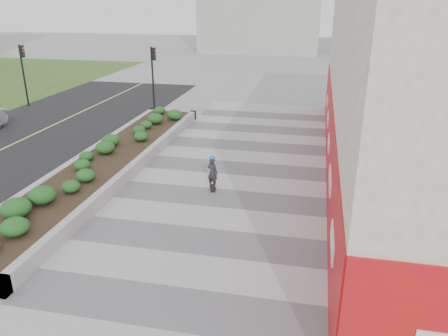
% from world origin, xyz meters
% --- Properties ---
extents(ground, '(160.00, 160.00, 0.00)m').
position_xyz_m(ground, '(0.00, 0.00, 0.00)').
color(ground, gray).
rests_on(ground, ground).
extents(walkway, '(8.00, 36.00, 0.01)m').
position_xyz_m(walkway, '(0.00, 3.00, 0.01)').
color(walkway, '#A8A8AD').
rests_on(walkway, ground).
extents(building, '(6.04, 24.08, 8.00)m').
position_xyz_m(building, '(6.98, 8.98, 3.98)').
color(building, '#B9AF9D').
rests_on(building, ground).
extents(planter, '(3.00, 18.00, 0.90)m').
position_xyz_m(planter, '(-5.50, 7.00, 0.42)').
color(planter, '#9E9EA0').
rests_on(planter, ground).
extents(traffic_signal_near, '(0.33, 0.28, 4.20)m').
position_xyz_m(traffic_signal_near, '(-7.23, 17.50, 2.76)').
color(traffic_signal_near, black).
rests_on(traffic_signal_near, ground).
extents(traffic_signal_far, '(0.33, 0.28, 4.20)m').
position_xyz_m(traffic_signal_far, '(-16.43, 17.00, 2.76)').
color(traffic_signal_far, black).
rests_on(traffic_signal_far, ground).
extents(manhole_cover, '(0.44, 0.44, 0.01)m').
position_xyz_m(manhole_cover, '(0.50, 3.00, 0.00)').
color(manhole_cover, '#595654').
rests_on(manhole_cover, ground).
extents(skateboarder, '(0.54, 0.75, 1.42)m').
position_xyz_m(skateboarder, '(-0.47, 5.73, 0.72)').
color(skateboarder, beige).
rests_on(skateboarder, ground).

